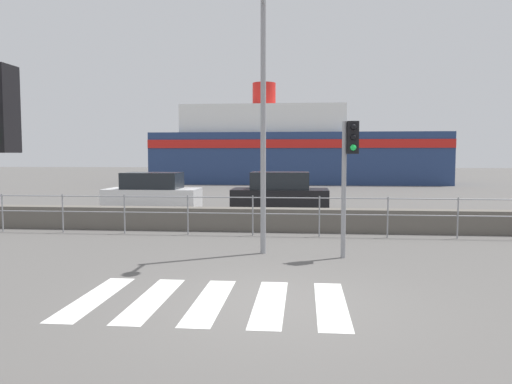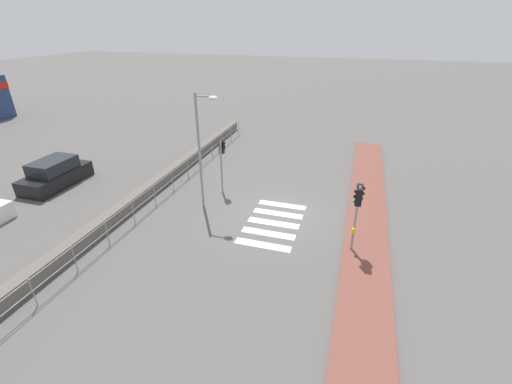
% 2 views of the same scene
% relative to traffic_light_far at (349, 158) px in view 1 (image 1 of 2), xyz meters
% --- Properties ---
extents(ground_plane, '(160.00, 160.00, 0.00)m').
position_rel_traffic_light_far_xyz_m(ground_plane, '(-1.42, -3.39, -2.13)').
color(ground_plane, '#565451').
extents(crosswalk, '(4.05, 2.40, 0.01)m').
position_rel_traffic_light_far_xyz_m(crosswalk, '(-2.34, -3.39, -2.12)').
color(crosswalk, silver).
rests_on(crosswalk, ground_plane).
extents(seawall, '(25.97, 0.55, 0.66)m').
position_rel_traffic_light_far_xyz_m(seawall, '(-1.42, 3.63, -1.80)').
color(seawall, '#605B54').
rests_on(seawall, ground_plane).
extents(harbor_fence, '(23.41, 0.04, 1.09)m').
position_rel_traffic_light_far_xyz_m(harbor_fence, '(-1.42, 2.76, -1.40)').
color(harbor_fence, gray).
rests_on(harbor_fence, ground_plane).
extents(traffic_light_far, '(0.34, 0.32, 2.89)m').
position_rel_traffic_light_far_xyz_m(traffic_light_far, '(0.00, 0.00, 0.00)').
color(traffic_light_far, gray).
rests_on(traffic_light_far, ground_plane).
extents(streetlamp, '(0.32, 1.11, 5.61)m').
position_rel_traffic_light_far_xyz_m(streetlamp, '(-1.84, 0.13, 1.38)').
color(streetlamp, gray).
rests_on(streetlamp, ground_plane).
extents(ferry_boat, '(22.12, 6.13, 7.77)m').
position_rel_traffic_light_far_xyz_m(ferry_boat, '(-1.97, 28.55, 0.43)').
color(ferry_boat, navy).
rests_on(ferry_boat, ground_plane).
extents(parked_car_white, '(3.81, 1.75, 1.47)m').
position_rel_traffic_light_far_xyz_m(parked_car_white, '(-7.15, 9.34, -1.50)').
color(parked_car_white, silver).
rests_on(parked_car_white, ground_plane).
extents(parked_car_black, '(3.84, 1.77, 1.51)m').
position_rel_traffic_light_far_xyz_m(parked_car_black, '(-1.89, 9.34, -1.48)').
color(parked_car_black, black).
rests_on(parked_car_black, ground_plane).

